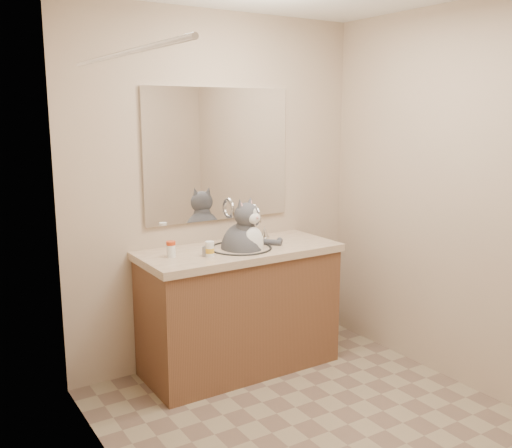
% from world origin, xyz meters
% --- Properties ---
extents(room, '(2.22, 2.52, 2.42)m').
position_xyz_m(room, '(0.00, 0.00, 1.20)').
color(room, gray).
rests_on(room, ground).
extents(vanity, '(1.34, 0.59, 1.12)m').
position_xyz_m(vanity, '(0.00, 0.96, 0.44)').
color(vanity, brown).
rests_on(vanity, ground).
extents(mirror, '(1.10, 0.02, 0.90)m').
position_xyz_m(mirror, '(0.00, 1.24, 1.45)').
color(mirror, white).
rests_on(mirror, room).
extents(shower_curtain, '(0.02, 1.30, 1.93)m').
position_xyz_m(shower_curtain, '(-1.05, 0.10, 1.03)').
color(shower_curtain, '#B8A88B').
rests_on(shower_curtain, ground).
extents(cat, '(0.46, 0.37, 0.55)m').
position_xyz_m(cat, '(0.02, 0.93, 0.87)').
color(cat, '#48494D').
rests_on(cat, vanity).
extents(pill_bottle_redcap, '(0.08, 0.08, 0.10)m').
position_xyz_m(pill_bottle_redcap, '(-0.48, 0.98, 0.90)').
color(pill_bottle_redcap, white).
rests_on(pill_bottle_redcap, vanity).
extents(pill_bottle_orange, '(0.06, 0.06, 0.10)m').
position_xyz_m(pill_bottle_orange, '(-0.27, 0.86, 0.90)').
color(pill_bottle_orange, white).
rests_on(pill_bottle_orange, vanity).
extents(grey_canister, '(0.05, 0.05, 0.06)m').
position_xyz_m(grey_canister, '(-0.30, 0.88, 0.88)').
color(grey_canister, gray).
rests_on(grey_canister, vanity).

